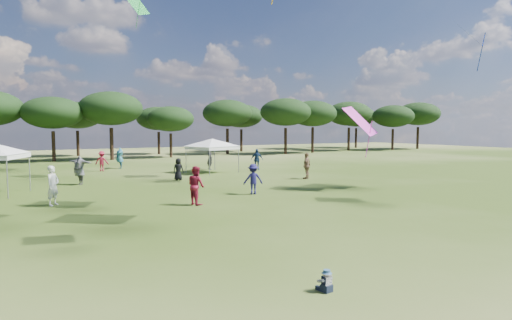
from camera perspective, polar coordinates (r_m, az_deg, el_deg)
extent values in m
cylinder|color=black|center=(49.85, -25.37, 1.65)|extent=(0.37, 0.37, 3.21)
ellipsoid|color=black|center=(49.83, -25.51, 5.71)|extent=(6.24, 6.24, 3.36)
cylinder|color=black|center=(50.20, -18.69, 2.05)|extent=(0.41, 0.41, 3.56)
ellipsoid|color=black|center=(50.21, -18.80, 6.52)|extent=(6.91, 6.91, 3.73)
cylinder|color=black|center=(52.33, -11.28, 1.92)|extent=(0.33, 0.33, 2.88)
ellipsoid|color=black|center=(52.29, -11.33, 5.39)|extent=(5.60, 5.60, 3.02)
cylinder|color=black|center=(57.94, -3.83, 2.50)|extent=(0.39, 0.39, 3.44)
ellipsoid|color=black|center=(57.94, -3.85, 6.25)|extent=(6.69, 6.69, 3.60)
cylinder|color=black|center=(57.95, 3.96, 2.55)|extent=(0.40, 0.40, 3.53)
ellipsoid|color=black|center=(57.96, 3.98, 6.39)|extent=(6.86, 6.86, 3.70)
cylinder|color=black|center=(61.13, 7.54, 2.59)|extent=(0.40, 0.40, 3.47)
ellipsoid|color=black|center=(61.13, 7.58, 6.16)|extent=(6.74, 6.74, 3.63)
cylinder|color=black|center=(68.16, 12.26, 2.75)|extent=(0.41, 0.41, 3.57)
ellipsoid|color=black|center=(68.17, 12.31, 6.05)|extent=(6.94, 6.94, 3.74)
cylinder|color=black|center=(71.54, 17.75, 2.63)|extent=(0.38, 0.38, 3.35)
ellipsoid|color=black|center=(71.53, 17.82, 5.58)|extent=(6.51, 6.51, 3.51)
cylinder|color=black|center=(76.78, 20.75, 2.77)|extent=(0.42, 0.42, 3.66)
ellipsoid|color=black|center=(76.79, 20.83, 5.77)|extent=(7.10, 7.10, 3.83)
cylinder|color=black|center=(58.05, -22.65, 2.06)|extent=(0.37, 0.37, 3.20)
ellipsoid|color=black|center=(58.03, -22.76, 5.53)|extent=(6.21, 6.21, 3.35)
cylinder|color=black|center=(59.02, -12.83, 2.22)|extent=(0.34, 0.34, 2.99)
ellipsoid|color=black|center=(58.99, -12.88, 5.42)|extent=(5.81, 5.81, 3.13)
cylinder|color=black|center=(64.31, -1.97, 2.64)|extent=(0.38, 0.38, 3.31)
ellipsoid|color=black|center=(64.30, -1.98, 5.88)|extent=(6.43, 6.43, 3.47)
cylinder|color=black|center=(72.05, 7.56, 2.92)|extent=(0.42, 0.42, 3.64)
ellipsoid|color=black|center=(72.06, 7.59, 6.10)|extent=(7.06, 7.06, 3.81)
cylinder|color=black|center=(77.47, 13.18, 2.88)|extent=(0.40, 0.40, 3.46)
ellipsoid|color=black|center=(77.47, 13.23, 5.69)|extent=(6.72, 6.72, 3.62)
cylinder|color=gray|center=(25.07, -30.24, -2.07)|extent=(0.06, 0.06, 2.13)
cylinder|color=gray|center=(27.55, -27.95, -1.46)|extent=(0.06, 0.06, 2.13)
cylinder|color=gray|center=(32.29, -6.23, -0.26)|extent=(0.06, 0.06, 2.04)
cylinder|color=gray|center=(34.23, -2.34, 0.02)|extent=(0.06, 0.06, 2.04)
cylinder|color=gray|center=(34.66, -9.32, 0.02)|extent=(0.06, 0.06, 2.04)
cylinder|color=gray|center=(36.47, -5.52, 0.28)|extent=(0.06, 0.06, 2.04)
cube|color=white|center=(34.32, -5.87, 1.64)|extent=(3.85, 3.85, 0.25)
pyramid|color=white|center=(34.29, -5.88, 2.85)|extent=(6.17, 6.17, 0.60)
cube|color=black|center=(9.98, 9.39, -16.50)|extent=(0.23, 0.23, 0.16)
cube|color=black|center=(10.05, 8.45, -16.58)|extent=(0.10, 0.20, 0.09)
cube|color=black|center=(10.14, 9.04, -16.38)|extent=(0.10, 0.20, 0.09)
cube|color=white|center=(9.92, 9.41, -15.56)|extent=(0.21, 0.16, 0.21)
cylinder|color=white|center=(9.87, 8.62, -15.65)|extent=(0.09, 0.21, 0.13)
cylinder|color=white|center=(10.05, 9.69, -15.30)|extent=(0.09, 0.21, 0.13)
sphere|color=#E0B293|center=(9.88, 9.42, -14.78)|extent=(0.14, 0.14, 0.14)
cone|color=teal|center=(9.87, 9.42, -14.60)|extent=(0.24, 0.24, 0.02)
cylinder|color=teal|center=(9.85, 9.42, -14.42)|extent=(0.16, 0.16, 0.06)
imported|color=#23576A|center=(39.49, -17.71, 0.26)|extent=(1.29, 2.35, 1.85)
imported|color=#19164E|center=(23.18, -0.39, -2.56)|extent=(1.19, 0.87, 1.65)
imported|color=maroon|center=(37.48, -19.87, -0.14)|extent=(1.24, 1.06, 1.67)
imported|color=#2F2E33|center=(36.94, -6.18, 0.16)|extent=(0.49, 0.70, 1.84)
imported|color=maroon|center=(20.23, -8.00, -3.37)|extent=(0.85, 1.00, 1.83)
imported|color=#444448|center=(29.24, -22.49, -1.27)|extent=(1.59, 2.27, 1.83)
imported|color=black|center=(29.75, -10.31, -1.21)|extent=(0.88, 0.86, 1.52)
imported|color=silver|center=(21.95, -25.45, -3.11)|extent=(0.79, 0.80, 1.86)
imported|color=brown|center=(30.21, 6.79, -0.77)|extent=(1.16, 0.95, 1.85)
imported|color=navy|center=(36.14, 0.14, 0.06)|extent=(1.08, 1.02, 1.80)
plane|color=#1B8A32|center=(38.21, -15.78, 19.56)|extent=(2.94, 2.11, 2.55)
plane|color=#1536A2|center=(28.94, 26.66, 14.64)|extent=(2.55, 2.33, 1.89)
plane|color=#E539C0|center=(25.62, 13.74, 5.10)|extent=(2.92, 2.46, 1.83)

